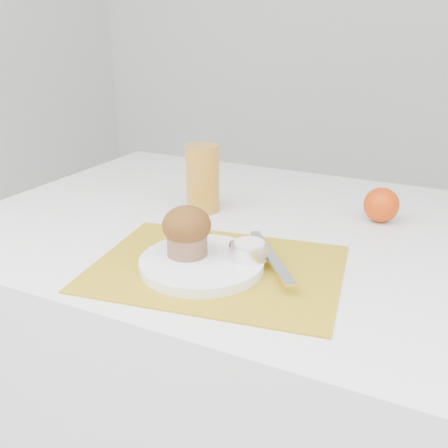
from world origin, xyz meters
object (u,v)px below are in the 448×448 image
at_px(table, 265,383).
at_px(plate, 202,263).
at_px(orange, 381,205).
at_px(muffin, 187,231).
at_px(juice_glass, 203,178).

relative_size(table, plate, 6.03).
relative_size(orange, muffin, 0.85).
xyz_separation_m(juice_glass, muffin, (0.10, -0.24, -0.01)).
relative_size(table, orange, 17.34).
bearing_deg(plate, muffin, 170.01).
bearing_deg(muffin, juice_glass, 112.91).
height_order(orange, muffin, muffin).
xyz_separation_m(table, muffin, (-0.06, -0.22, 0.44)).
bearing_deg(orange, muffin, -125.99).
bearing_deg(orange, plate, -122.23).
bearing_deg(table, muffin, -106.13).
xyz_separation_m(plate, juice_glass, (-0.13, 0.24, 0.06)).
xyz_separation_m(table, plate, (-0.03, -0.22, 0.39)).
bearing_deg(juice_glass, muffin, -67.09).
height_order(table, plate, plate).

